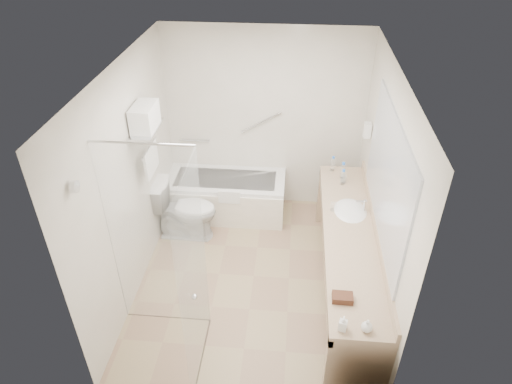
# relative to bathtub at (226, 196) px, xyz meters

# --- Properties ---
(floor) EXTENTS (3.20, 3.20, 0.00)m
(floor) POSITION_rel_bathtub_xyz_m (0.50, -1.24, -0.28)
(floor) COLOR #9D8761
(floor) RESTS_ON ground
(ceiling) EXTENTS (2.60, 3.20, 0.10)m
(ceiling) POSITION_rel_bathtub_xyz_m (0.50, -1.24, 2.22)
(ceiling) COLOR white
(ceiling) RESTS_ON wall_back
(wall_back) EXTENTS (2.60, 0.10, 2.50)m
(wall_back) POSITION_rel_bathtub_xyz_m (0.50, 0.36, 0.97)
(wall_back) COLOR beige
(wall_back) RESTS_ON ground
(wall_front) EXTENTS (2.60, 0.10, 2.50)m
(wall_front) POSITION_rel_bathtub_xyz_m (0.50, -2.84, 0.97)
(wall_front) COLOR beige
(wall_front) RESTS_ON ground
(wall_left) EXTENTS (0.10, 3.20, 2.50)m
(wall_left) POSITION_rel_bathtub_xyz_m (-0.80, -1.24, 0.97)
(wall_left) COLOR beige
(wall_left) RESTS_ON ground
(wall_right) EXTENTS (0.10, 3.20, 2.50)m
(wall_right) POSITION_rel_bathtub_xyz_m (1.80, -1.24, 0.97)
(wall_right) COLOR beige
(wall_right) RESTS_ON ground
(bathtub) EXTENTS (1.60, 0.73, 0.59)m
(bathtub) POSITION_rel_bathtub_xyz_m (0.00, 0.00, 0.00)
(bathtub) COLOR silver
(bathtub) RESTS_ON floor
(grab_bar_short) EXTENTS (0.40, 0.03, 0.03)m
(grab_bar_short) POSITION_rel_bathtub_xyz_m (-0.45, 0.32, 0.67)
(grab_bar_short) COLOR silver
(grab_bar_short) RESTS_ON wall_back
(grab_bar_long) EXTENTS (0.53, 0.03, 0.33)m
(grab_bar_long) POSITION_rel_bathtub_xyz_m (0.45, 0.32, 0.97)
(grab_bar_long) COLOR silver
(grab_bar_long) RESTS_ON wall_back
(shower_enclosure) EXTENTS (0.96, 0.91, 2.11)m
(shower_enclosure) POSITION_rel_bathtub_xyz_m (-0.13, -2.16, 0.79)
(shower_enclosure) COLOR silver
(shower_enclosure) RESTS_ON floor
(towel_shelf) EXTENTS (0.24, 0.55, 0.81)m
(towel_shelf) POSITION_rel_bathtub_xyz_m (-0.67, -0.89, 1.48)
(towel_shelf) COLOR silver
(towel_shelf) RESTS_ON wall_left
(vanity_counter) EXTENTS (0.55, 2.70, 0.95)m
(vanity_counter) POSITION_rel_bathtub_xyz_m (1.52, -1.39, 0.36)
(vanity_counter) COLOR tan
(vanity_counter) RESTS_ON floor
(sink) EXTENTS (0.40, 0.52, 0.14)m
(sink) POSITION_rel_bathtub_xyz_m (1.55, -0.99, 0.54)
(sink) COLOR silver
(sink) RESTS_ON vanity_counter
(faucet) EXTENTS (0.03, 0.03, 0.14)m
(faucet) POSITION_rel_bathtub_xyz_m (1.70, -0.99, 0.65)
(faucet) COLOR silver
(faucet) RESTS_ON vanity_counter
(mirror) EXTENTS (0.02, 2.00, 1.20)m
(mirror) POSITION_rel_bathtub_xyz_m (1.79, -1.39, 1.27)
(mirror) COLOR #A6AAB2
(mirror) RESTS_ON wall_right
(hairdryer_unit) EXTENTS (0.08, 0.10, 0.18)m
(hairdryer_unit) POSITION_rel_bathtub_xyz_m (1.75, -0.19, 1.17)
(hairdryer_unit) COLOR silver
(hairdryer_unit) RESTS_ON wall_right
(toilet) EXTENTS (0.82, 0.46, 0.80)m
(toilet) POSITION_rel_bathtub_xyz_m (-0.45, -0.54, 0.12)
(toilet) COLOR silver
(toilet) RESTS_ON floor
(amenity_basket) EXTENTS (0.18, 0.12, 0.06)m
(amenity_basket) POSITION_rel_bathtub_xyz_m (1.38, -2.32, 0.60)
(amenity_basket) COLOR #472619
(amenity_basket) RESTS_ON vanity_counter
(soap_bottle_a) EXTENTS (0.10, 0.16, 0.07)m
(soap_bottle_a) POSITION_rel_bathtub_xyz_m (1.36, -2.64, 0.61)
(soap_bottle_a) COLOR silver
(soap_bottle_a) RESTS_ON vanity_counter
(soap_bottle_b) EXTENTS (0.11, 0.13, 0.09)m
(soap_bottle_b) POSITION_rel_bathtub_xyz_m (1.55, -2.63, 0.62)
(soap_bottle_b) COLOR silver
(soap_bottle_b) RESTS_ON vanity_counter
(water_bottle_left) EXTENTS (0.07, 0.07, 0.22)m
(water_bottle_left) POSITION_rel_bathtub_xyz_m (1.51, -0.31, 0.67)
(water_bottle_left) COLOR silver
(water_bottle_left) RESTS_ON vanity_counter
(water_bottle_mid) EXTENTS (0.06, 0.06, 0.20)m
(water_bottle_mid) POSITION_rel_bathtub_xyz_m (1.50, -0.45, 0.67)
(water_bottle_mid) COLOR silver
(water_bottle_mid) RESTS_ON vanity_counter
(water_bottle_right) EXTENTS (0.06, 0.06, 0.20)m
(water_bottle_right) POSITION_rel_bathtub_xyz_m (1.40, -0.14, 0.66)
(water_bottle_right) COLOR silver
(water_bottle_right) RESTS_ON vanity_counter
(drinking_glass_near) EXTENTS (0.08, 0.08, 0.09)m
(drinking_glass_near) POSITION_rel_bathtub_xyz_m (1.52, -0.40, 0.62)
(drinking_glass_near) COLOR silver
(drinking_glass_near) RESTS_ON vanity_counter
(drinking_glass_far) EXTENTS (0.08, 0.08, 0.09)m
(drinking_glass_far) POSITION_rel_bathtub_xyz_m (1.36, -0.99, 0.62)
(drinking_glass_far) COLOR silver
(drinking_glass_far) RESTS_ON vanity_counter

